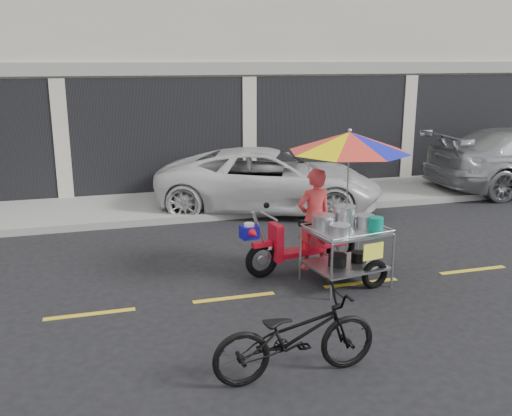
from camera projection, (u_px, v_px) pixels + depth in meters
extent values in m
plane|color=black|center=(361.00, 283.00, 8.73)|extent=(90.00, 90.00, 0.00)
cube|color=gray|center=(260.00, 197.00, 13.83)|extent=(45.00, 3.00, 0.15)
cube|color=beige|center=(214.00, 36.00, 17.48)|extent=(36.00, 8.00, 8.00)
cube|color=black|center=(249.00, 136.00, 14.38)|extent=(35.28, 0.06, 2.90)
cube|color=gray|center=(249.00, 68.00, 13.94)|extent=(36.00, 0.12, 0.30)
cube|color=gold|center=(361.00, 283.00, 8.73)|extent=(42.00, 0.10, 0.01)
imported|color=silver|center=(269.00, 180.00, 12.81)|extent=(5.47, 3.91, 1.38)
imported|color=black|center=(296.00, 335.00, 6.07)|extent=(1.87, 0.72, 0.97)
torus|color=black|center=(262.00, 260.00, 8.92)|extent=(0.57, 0.20, 0.56)
torus|color=black|center=(341.00, 247.00, 9.54)|extent=(0.57, 0.20, 0.56)
cylinder|color=#9EA0A5|center=(262.00, 260.00, 8.92)|extent=(0.15, 0.08, 0.14)
cylinder|color=#9EA0A5|center=(341.00, 247.00, 9.54)|extent=(0.15, 0.08, 0.14)
cube|color=red|center=(262.00, 244.00, 8.85)|extent=(0.33, 0.17, 0.08)
cylinder|color=#9EA0A5|center=(262.00, 235.00, 8.82)|extent=(0.36, 0.11, 0.79)
cube|color=red|center=(276.00, 242.00, 8.96)|extent=(0.17, 0.35, 0.59)
cube|color=red|center=(300.00, 252.00, 9.20)|extent=(0.82, 0.40, 0.08)
cube|color=red|center=(324.00, 235.00, 9.33)|extent=(0.77, 0.37, 0.39)
cube|color=black|center=(319.00, 222.00, 9.23)|extent=(0.67, 0.34, 0.10)
cylinder|color=#9EA0A5|center=(269.00, 216.00, 8.79)|extent=(0.12, 0.54, 0.04)
sphere|color=black|center=(267.00, 205.00, 8.96)|extent=(0.10, 0.10, 0.10)
cylinder|color=white|center=(269.00, 247.00, 8.92)|extent=(0.14, 0.14, 0.05)
cube|color=#0D0B89|center=(249.00, 232.00, 8.71)|extent=(0.29, 0.26, 0.20)
cylinder|color=white|center=(249.00, 225.00, 8.68)|extent=(0.18, 0.18, 0.05)
cone|color=red|center=(254.00, 234.00, 8.56)|extent=(0.21, 0.24, 0.18)
torus|color=black|center=(375.00, 274.00, 8.51)|extent=(0.46, 0.17, 0.45)
cylinder|color=#9EA0A5|center=(331.00, 273.00, 8.02)|extent=(0.04, 0.04, 0.83)
cylinder|color=#9EA0A5|center=(300.00, 254.00, 8.79)|extent=(0.04, 0.04, 0.83)
cylinder|color=#9EA0A5|center=(393.00, 261.00, 8.47)|extent=(0.04, 0.04, 0.83)
cylinder|color=#9EA0A5|center=(358.00, 244.00, 9.24)|extent=(0.04, 0.04, 0.83)
cube|color=#9EA0A5|center=(345.00, 265.00, 8.66)|extent=(1.21, 1.05, 0.03)
cube|color=#9EA0A5|center=(347.00, 231.00, 8.52)|extent=(1.21, 1.05, 0.04)
cylinder|color=#9EA0A5|center=(365.00, 235.00, 8.12)|extent=(1.07, 0.20, 0.02)
cylinder|color=#9EA0A5|center=(331.00, 220.00, 8.89)|extent=(1.07, 0.20, 0.02)
cylinder|color=#9EA0A5|center=(316.00, 232.00, 8.28)|extent=(0.17, 0.87, 0.02)
cylinder|color=#9EA0A5|center=(376.00, 223.00, 8.74)|extent=(0.17, 0.87, 0.02)
cylinder|color=#9EA0A5|center=(329.00, 256.00, 9.05)|extent=(0.16, 0.73, 0.04)
cylinder|color=#9EA0A5|center=(331.00, 227.00, 8.92)|extent=(0.16, 0.73, 0.04)
cube|color=#FFFD3C|center=(373.00, 251.00, 8.23)|extent=(0.34, 0.08, 0.25)
cylinder|color=#B7B7BC|center=(323.00, 223.00, 8.54)|extent=(0.39, 0.39, 0.20)
cylinder|color=#B7B7BC|center=(344.00, 216.00, 8.71)|extent=(0.39, 0.39, 0.29)
cylinder|color=#B7B7BC|center=(366.00, 221.00, 8.70)|extent=(0.32, 0.32, 0.15)
cylinder|color=#B7B7BC|center=(340.00, 231.00, 8.25)|extent=(0.35, 0.35, 0.14)
cylinder|color=#088269|center=(376.00, 224.00, 8.42)|extent=(0.25, 0.25, 0.22)
cylinder|color=black|center=(337.00, 260.00, 8.57)|extent=(0.32, 0.32, 0.18)
cylinder|color=black|center=(359.00, 257.00, 8.74)|extent=(0.27, 0.27, 0.16)
cylinder|color=#9EA0A5|center=(348.00, 181.00, 8.44)|extent=(0.03, 0.03, 1.47)
sphere|color=#9EA0A5|center=(350.00, 130.00, 8.25)|extent=(0.06, 0.06, 0.06)
imported|color=#D33739|center=(314.00, 219.00, 9.17)|extent=(0.66, 0.49, 1.66)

